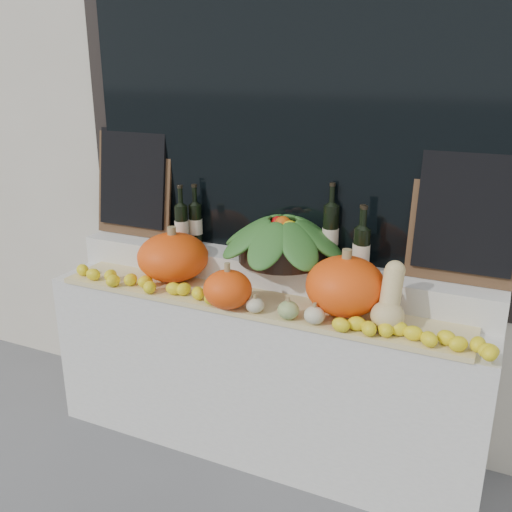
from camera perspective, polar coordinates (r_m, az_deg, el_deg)
storefront_facade at (r=3.37m, az=6.16°, el=22.67°), size 7.00×0.94×4.50m
display_sill at (r=3.12m, az=0.59°, el=-11.47°), size 2.30×0.55×0.88m
rear_tier at (r=3.02m, az=1.79°, el=-1.61°), size 2.30×0.25×0.16m
straw_bedding at (r=2.82m, az=-0.43°, el=-4.68°), size 2.10×0.32×0.02m
pumpkin_left at (r=3.07m, az=-8.30°, el=-0.09°), size 0.46×0.46×0.25m
pumpkin_right at (r=2.65m, az=8.91°, el=-2.97°), size 0.43×0.43×0.27m
pumpkin_center at (r=2.70m, az=-2.85°, el=-3.34°), size 0.29×0.29×0.18m
butternut_squash at (r=2.56m, az=13.23°, el=-4.48°), size 0.15×0.21×0.29m
decorative_gourds at (r=2.68m, az=-0.82°, el=-4.41°), size 0.57×0.13×0.16m
lemon_heap at (r=2.71m, az=-1.43°, el=-4.67°), size 2.20×0.16×0.06m
produce_bowl at (r=2.93m, az=2.69°, el=1.77°), size 0.69×0.69×0.25m
wine_bottle_far_left at (r=3.17m, az=-7.45°, el=3.06°), size 0.08×0.08×0.35m
wine_bottle_near_left at (r=3.20m, az=-6.07°, el=3.24°), size 0.08×0.08×0.34m
wine_bottle_tall at (r=2.91m, az=7.45°, el=2.25°), size 0.08×0.08×0.41m
wine_bottle_near_right at (r=2.80m, az=10.56°, el=0.60°), size 0.08×0.08×0.33m
wine_bottle_far_right at (r=2.81m, az=10.39°, el=0.70°), size 0.08×0.08×0.34m
chalkboard_left at (r=3.41m, az=-12.17°, el=7.38°), size 0.50×0.12×0.62m
chalkboard_right at (r=2.76m, az=20.33°, el=3.92°), size 0.50×0.12×0.62m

